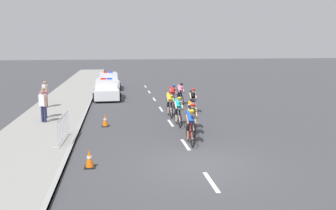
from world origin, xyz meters
The scene contains 20 objects.
ground_plane centered at (0.00, 0.00, 0.00)m, with size 160.00×160.00×0.00m, color #424247.
sidewalk_slab centered at (-6.39, 14.00, 0.06)m, with size 3.64×60.00×0.12m, color gray.
kerb_edge centered at (-4.65, 14.00, 0.07)m, with size 0.16×60.00×0.13m, color #9E9E99.
lane_markings_centre centered at (0.00, 10.42, 0.00)m, with size 0.14×25.60×0.01m.
cyclist_lead centered at (0.21, 2.49, 0.79)m, with size 0.42×1.72×1.56m.
cyclist_second centered at (0.58, 3.85, 0.79)m, with size 0.43×1.72×1.56m.
cyclist_third centered at (0.82, 4.97, 0.79)m, with size 0.42×1.72×1.56m.
cyclist_fourth centered at (0.30, 5.85, 0.79)m, with size 0.42×1.72×1.56m.
cyclist_fifth centered at (0.21, 8.05, 0.79)m, with size 0.42×1.72×1.56m.
cyclist_sixth centered at (1.72, 8.85, 0.79)m, with size 0.43×1.72×1.56m.
cyclist_seventh centered at (1.52, 11.81, 0.79)m, with size 0.43×1.72×1.56m.
cyclist_eighth centered at (0.84, 10.96, 0.79)m, with size 0.44×1.72×1.56m.
police_car_nearest centered at (-3.52, 15.24, 0.68)m, with size 2.08×4.44×1.59m.
police_car_second centered at (-3.51, 21.30, 0.68)m, with size 2.22×4.51×1.59m.
crowd_barrier_front centered at (-5.02, 3.35, 0.65)m, with size 0.59×2.32×1.07m.
traffic_cone_near centered at (-3.39, 6.17, 0.31)m, with size 0.36×0.36×0.64m.
traffic_cone_mid centered at (-3.74, 0.23, 0.31)m, with size 0.36×0.36×0.64m.
spectator_closest centered at (-6.54, 7.10, 1.08)m, with size 0.48×0.38×1.68m.
spectator_middle centered at (-7.27, 11.54, 1.08)m, with size 0.41×0.44×1.68m.
spectator_back centered at (-6.72, 8.22, 1.08)m, with size 0.46×0.39×1.68m.
Camera 1 is at (-2.77, -11.29, 4.16)m, focal length 37.27 mm.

